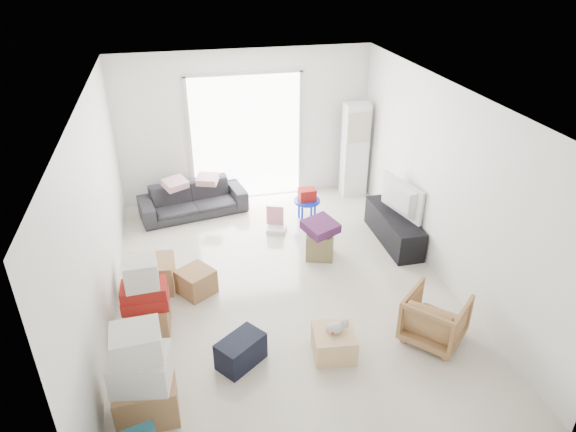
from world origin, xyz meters
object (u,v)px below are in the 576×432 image
at_px(tv_console, 394,228).
at_px(kids_table, 307,198).
at_px(sofa, 192,195).
at_px(ottoman, 320,244).
at_px(television, 396,211).
at_px(armchair, 435,316).
at_px(ac_tower, 355,150).
at_px(wood_crate, 334,343).

xyz_separation_m(tv_console, kids_table, (-1.17, 0.98, 0.17)).
height_order(sofa, ottoman, sofa).
relative_size(television, sofa, 0.53).
bearing_deg(ottoman, television, 7.49).
height_order(television, armchair, armchair).
bearing_deg(kids_table, ac_tower, 36.74).
bearing_deg(tv_console, sofa, 151.33).
distance_m(armchair, kids_table, 3.32).
xyz_separation_m(ac_tower, wood_crate, (-1.65, -4.06, -0.72)).
bearing_deg(sofa, armchair, -66.95).
bearing_deg(armchair, television, -52.76).
relative_size(television, wood_crate, 2.02).
distance_m(television, sofa, 3.49).
distance_m(sofa, wood_crate, 4.14).
relative_size(tv_console, sofa, 0.79).
distance_m(ac_tower, ottoman, 2.43).
relative_size(ac_tower, sofa, 0.96).
xyz_separation_m(tv_console, ottoman, (-1.27, -0.17, -0.04)).
bearing_deg(television, wood_crate, 129.30).
xyz_separation_m(ottoman, kids_table, (0.10, 1.15, 0.21)).
distance_m(ac_tower, sofa, 3.05).
bearing_deg(wood_crate, tv_console, 52.78).
relative_size(armchair, wood_crate, 1.44).
distance_m(sofa, ottoman, 2.57).
xyz_separation_m(armchair, kids_table, (-0.72, 3.24, 0.07)).
bearing_deg(wood_crate, armchair, -0.95).
height_order(ac_tower, ottoman, ac_tower).
height_order(tv_console, kids_table, kids_table).
bearing_deg(ac_tower, tv_console, -88.43).
bearing_deg(television, sofa, 47.85).
relative_size(sofa, armchair, 2.67).
height_order(ac_tower, kids_table, ac_tower).
distance_m(armchair, ottoman, 2.25).
xyz_separation_m(ac_tower, ottoman, (-1.22, -1.99, -0.67)).
height_order(ac_tower, sofa, ac_tower).
bearing_deg(sofa, tv_console, -39.21).
distance_m(ac_tower, armchair, 4.13).
bearing_deg(television, ottoman, 84.01).
relative_size(sofa, kids_table, 3.11).
bearing_deg(television, kids_table, 36.47).
bearing_deg(armchair, ottoman, -20.01).
distance_m(television, ottoman, 1.33).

